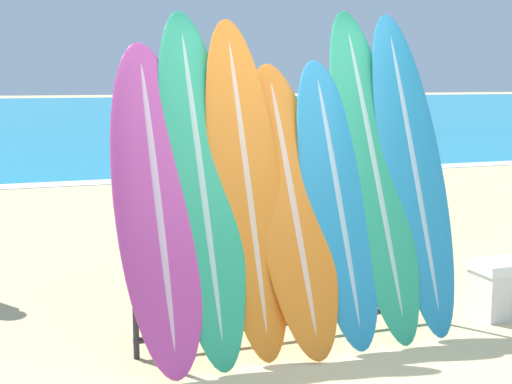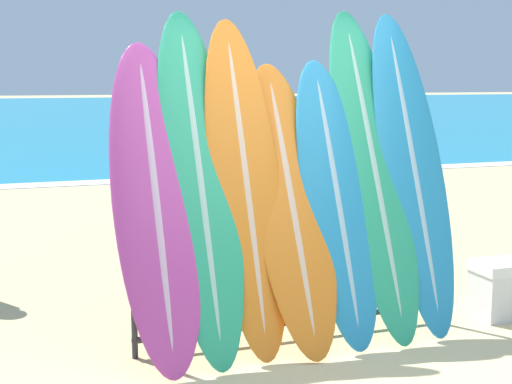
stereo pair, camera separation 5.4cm
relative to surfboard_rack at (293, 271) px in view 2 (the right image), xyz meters
The scene contains 13 objects.
ground_plane 0.92m from the surfboard_rack, 91.98° to the right, with size 160.00×160.00×0.00m, color tan.
ocean_water 37.51m from the surfboard_rack, 90.04° to the left, with size 120.00×60.00×0.01m.
surfboard_rack is the anchor object (origin of this frame).
surfboard_slot_0 1.10m from the surfboard_rack, behind, with size 0.56×1.10×2.08m.
surfboard_slot_1 0.93m from the surfboard_rack, behind, with size 0.52×1.16×2.31m.
surfboard_slot_2 0.72m from the surfboard_rack, 168.45° to the left, with size 0.51×0.98×2.25m.
surfboard_slot_3 0.48m from the surfboard_rack, 147.80° to the left, with size 0.55×1.06×1.94m.
surfboard_slot_4 0.59m from the surfboard_rack, ahead, with size 0.51×0.93×1.97m.
surfboard_slot_5 0.95m from the surfboard_rack, ahead, with size 0.52×1.13×2.35m.
surfboard_slot_6 1.18m from the surfboard_rack, ahead, with size 0.51×0.99×2.32m.
person_mid_beach 2.34m from the surfboard_rack, 59.02° to the left, with size 0.27×0.22×1.60m.
person_far_left 4.81m from the surfboard_rack, 63.38° to the left, with size 0.20×0.25×1.50m.
cooler_box 1.80m from the surfboard_rack, ahead, with size 0.61×0.33×0.44m.
Camera 2 is at (-1.79, -3.70, 1.81)m, focal length 50.00 mm.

